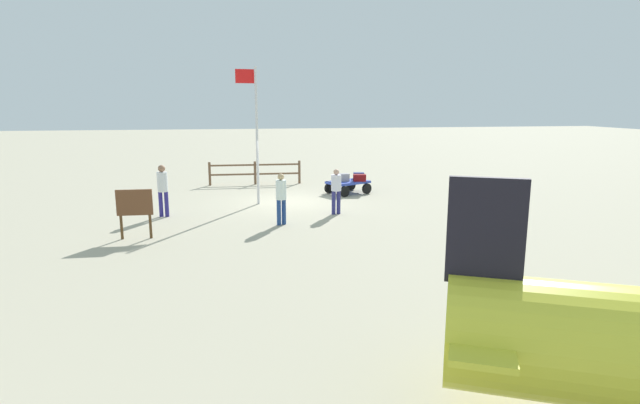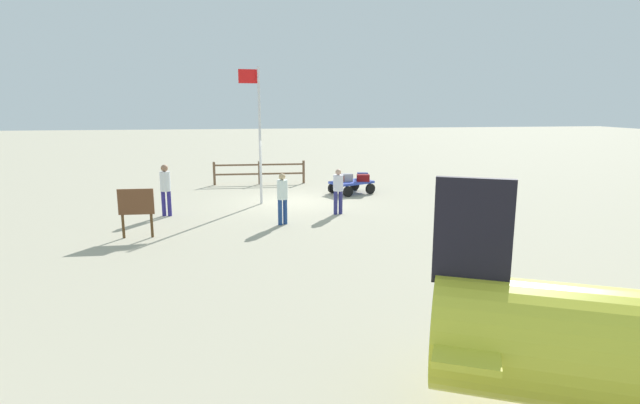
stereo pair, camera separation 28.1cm
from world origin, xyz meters
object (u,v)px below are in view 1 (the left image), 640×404
(suitcase_tan, at_px, (360,178))
(suitcase_dark, at_px, (359,176))
(worker_supervisor, at_px, (163,186))
(suitcase_olive, at_px, (340,178))
(worker_trailing, at_px, (281,195))
(suitcase_maroon, at_px, (343,177))
(worker_lead, at_px, (336,188))
(flagpole, at_px, (255,127))
(signboard, at_px, (135,206))
(luggage_cart, at_px, (348,184))

(suitcase_tan, xyz_separation_m, suitcase_dark, (-0.15, -0.71, -0.01))
(suitcase_dark, xyz_separation_m, worker_supervisor, (8.06, 3.95, 0.39))
(suitcase_olive, relative_size, worker_trailing, 0.32)
(suitcase_tan, relative_size, suitcase_olive, 1.10)
(suitcase_maroon, height_order, worker_trailing, worker_trailing)
(suitcase_maroon, height_order, worker_lead, worker_lead)
(flagpole, bearing_deg, worker_supervisor, 27.44)
(flagpole, relative_size, signboard, 3.60)
(suitcase_dark, bearing_deg, worker_trailing, 54.95)
(suitcase_maroon, bearing_deg, worker_lead, 73.87)
(luggage_cart, relative_size, suitcase_dark, 3.84)
(suitcase_maroon, bearing_deg, suitcase_olive, -13.84)
(suitcase_maroon, xyz_separation_m, worker_trailing, (3.26, 5.29, 0.27))
(worker_trailing, distance_m, signboard, 4.49)
(suitcase_maroon, xyz_separation_m, signboard, (7.64, 6.28, 0.25))
(luggage_cart, bearing_deg, worker_lead, 71.32)
(suitcase_dark, relative_size, flagpole, 0.10)
(suitcase_tan, bearing_deg, flagpole, 18.30)
(luggage_cart, bearing_deg, worker_supervisor, 24.49)
(suitcase_maroon, xyz_separation_m, worker_lead, (1.16, 4.02, 0.24))
(luggage_cart, height_order, worker_supervisor, worker_supervisor)
(flagpole, bearing_deg, suitcase_tan, -161.70)
(suitcase_maroon, distance_m, flagpole, 4.83)
(luggage_cart, height_order, suitcase_dark, suitcase_dark)
(suitcase_olive, height_order, worker_trailing, worker_trailing)
(worker_supervisor, bearing_deg, worker_lead, 174.06)
(worker_lead, relative_size, flagpole, 0.31)
(luggage_cart, xyz_separation_m, suitcase_tan, (-0.51, 0.13, 0.30))
(suitcase_maroon, height_order, flagpole, flagpole)
(suitcase_olive, xyz_separation_m, worker_lead, (1.01, 4.06, 0.28))
(suitcase_olive, height_order, worker_supervisor, worker_supervisor)
(suitcase_dark, distance_m, worker_trailing, 7.15)
(suitcase_maroon, bearing_deg, suitcase_tan, 167.94)
(suitcase_olive, bearing_deg, flagpole, 24.53)
(worker_lead, xyz_separation_m, flagpole, (2.73, -2.36, 2.08))
(worker_supervisor, xyz_separation_m, flagpole, (-3.33, -1.73, 1.96))
(luggage_cart, distance_m, worker_lead, 4.26)
(suitcase_olive, height_order, suitcase_maroon, suitcase_maroon)
(suitcase_maroon, bearing_deg, suitcase_dark, -146.43)
(signboard, bearing_deg, suitcase_olive, -139.83)
(suitcase_tan, relative_size, signboard, 0.41)
(worker_trailing, height_order, worker_supervisor, worker_supervisor)
(suitcase_olive, distance_m, flagpole, 4.73)
(suitcase_dark, relative_size, worker_supervisor, 0.29)
(suitcase_dark, height_order, worker_supervisor, worker_supervisor)
(worker_lead, bearing_deg, worker_supervisor, -5.94)
(luggage_cart, relative_size, suitcase_tan, 3.44)
(suitcase_olive, bearing_deg, worker_supervisor, 25.92)
(suitcase_olive, height_order, flagpole, flagpole)
(suitcase_dark, xyz_separation_m, flagpole, (4.73, 2.22, 2.34))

